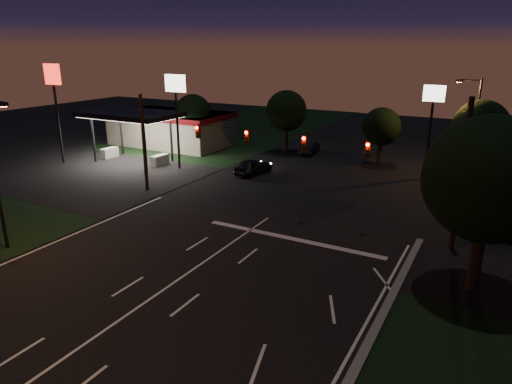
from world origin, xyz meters
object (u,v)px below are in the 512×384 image
Objects in this scene: tree_right_near at (489,180)px; car_oncoming_b at (310,147)px; car_oncoming_a at (253,166)px; car_cross at (495,227)px; utility_pole_right at (451,247)px.

tree_right_near is 31.13m from car_oncoming_b.
car_cross is at bearing 173.82° from car_oncoming_a.
car_oncoming_b is at bearing -87.82° from car_oncoming_a.
utility_pole_right is 2.13× the size of car_oncoming_b.
tree_right_near reaches higher than car_cross.
car_cross is (19.43, -16.57, -0.03)m from car_oncoming_b.
car_oncoming_a is 1.02× the size of car_oncoming_b.
car_cross is at bearing 131.59° from car_oncoming_b.
utility_pole_right is 7.61m from tree_right_near.
car_oncoming_b is at bearing 127.63° from tree_right_near.
car_oncoming_b is 0.92× the size of car_cross.
car_cross is (2.19, 2.94, 0.67)m from utility_pole_right.
utility_pole_right is at bearing 107.53° from tree_right_near.
car_oncoming_a is (-18.62, 8.79, 0.73)m from utility_pole_right.
tree_right_near is at bearing -178.94° from car_cross.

